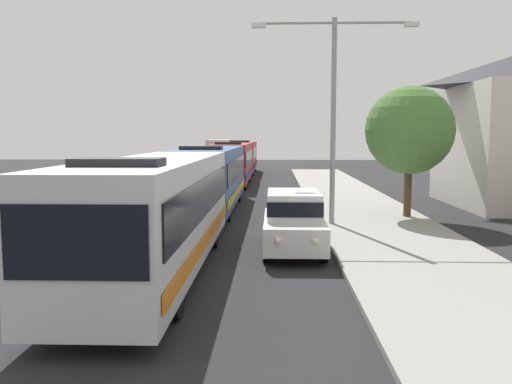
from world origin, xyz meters
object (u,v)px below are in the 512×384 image
Objects in this scene: white_suv at (294,219)px; bus_lead at (158,210)px; bus_second_in_line at (211,176)px; bus_fourth_in_line at (242,156)px; roadside_tree at (409,130)px; streetlamp_mid at (334,98)px; box_truck_oncoming at (218,153)px; bus_middle at (232,162)px.

bus_lead is at bearing -144.22° from white_suv.
bus_second_in_line is 2.62× the size of white_suv.
bus_second_in_line is at bearing -90.00° from bus_fourth_in_line.
roadside_tree reaches higher than bus_fourth_in_line.
streetlamp_mid is (5.40, 7.32, 3.43)m from bus_lead.
roadside_tree is (3.48, 2.01, -1.24)m from streetlamp_mid.
white_suv is at bearing 35.78° from bus_lead.
bus_second_in_line reaches higher than white_suv.
roadside_tree is at bearing 30.03° from streetlamp_mid.
roadside_tree is at bearing 46.42° from bus_lead.
bus_lead is 13.07m from roadside_tree.
bus_fourth_in_line is at bearing -71.73° from box_truck_oncoming.
roadside_tree is at bearing -60.95° from bus_middle.
bus_lead reaches higher than white_suv.
streetlamp_mid reaches higher than bus_second_in_line.
box_truck_oncoming is at bearing 98.60° from bus_middle.
bus_second_in_line is 9.57m from roadside_tree.
box_truck_oncoming is at bearing 98.94° from white_suv.
roadside_tree is at bearing 52.14° from white_suv.
bus_second_in_line is 35.14m from box_truck_oncoming.
white_suv is (3.70, 2.67, -0.66)m from bus_lead.
bus_middle is (-0.00, 25.32, -0.00)m from bus_lead.
bus_fourth_in_line is 1.40× the size of box_truck_oncoming.
streetlamp_mid is at bearing -79.74° from bus_fourth_in_line.
box_truck_oncoming is (-3.30, 34.99, 0.02)m from bus_second_in_line.
bus_fourth_in_line is at bearing 96.12° from white_suv.
streetlamp_mid is (5.40, -29.83, 3.43)m from bus_fourth_in_line.
bus_second_in_line is 1.11× the size of bus_fourth_in_line.
bus_lead is at bearing -90.00° from bus_middle.
white_suv is (3.70, -34.49, -0.66)m from bus_fourth_in_line.
roadside_tree is (8.88, -27.82, 2.18)m from bus_fourth_in_line.
bus_middle is 1.40× the size of box_truck_oncoming.
bus_middle is 22.08m from box_truck_oncoming.
box_truck_oncoming is at bearing 95.39° from bus_second_in_line.
white_suv is 0.81× the size of roadside_tree.
roadside_tree reaches higher than bus_lead.
bus_middle is at bearing 90.00° from bus_second_in_line.
bus_lead is 37.15m from bus_fourth_in_line.
white_suv is (3.70, -22.66, -0.66)m from bus_middle.
streetlamp_mid is (5.40, -4.85, 3.43)m from bus_second_in_line.
bus_lead is 2.11× the size of roadside_tree.
box_truck_oncoming is (-3.30, 10.00, 0.02)m from bus_fourth_in_line.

